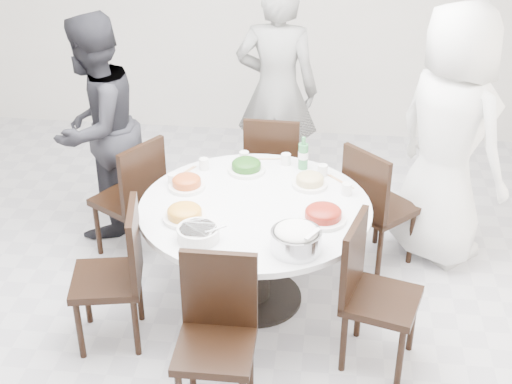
# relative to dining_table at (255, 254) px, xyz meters

# --- Properties ---
(floor) EXTENTS (6.00, 6.00, 0.01)m
(floor) POSITION_rel_dining_table_xyz_m (-0.31, -0.17, -0.38)
(floor) COLOR silver
(floor) RESTS_ON ground
(dining_table) EXTENTS (1.50, 1.50, 0.75)m
(dining_table) POSITION_rel_dining_table_xyz_m (0.00, 0.00, 0.00)
(dining_table) COLOR white
(dining_table) RESTS_ON floor
(chair_ne) EXTENTS (0.59, 0.59, 0.95)m
(chair_ne) POSITION_rel_dining_table_xyz_m (0.85, 0.57, 0.10)
(chair_ne) COLOR black
(chair_ne) RESTS_ON floor
(chair_n) EXTENTS (0.43, 0.43, 0.95)m
(chair_n) POSITION_rel_dining_table_xyz_m (0.02, 1.09, 0.10)
(chair_n) COLOR black
(chair_n) RESTS_ON floor
(chair_nw) EXTENTS (0.58, 0.58, 0.95)m
(chair_nw) POSITION_rel_dining_table_xyz_m (-1.00, 0.48, 0.10)
(chair_nw) COLOR black
(chair_nw) RESTS_ON floor
(chair_sw) EXTENTS (0.49, 0.49, 0.95)m
(chair_sw) POSITION_rel_dining_table_xyz_m (-0.86, -0.50, 0.10)
(chair_sw) COLOR black
(chair_sw) RESTS_ON floor
(chair_s) EXTENTS (0.42, 0.42, 0.95)m
(chair_s) POSITION_rel_dining_table_xyz_m (-0.10, -1.04, 0.10)
(chair_s) COLOR black
(chair_s) RESTS_ON floor
(chair_se) EXTENTS (0.52, 0.52, 0.95)m
(chair_se) POSITION_rel_dining_table_xyz_m (0.81, -0.51, 0.10)
(chair_se) COLOR black
(chair_se) RESTS_ON floor
(diner_right) EXTENTS (1.07, 1.10, 1.91)m
(diner_right) POSITION_rel_dining_table_xyz_m (1.28, 0.75, 0.58)
(diner_right) COLOR white
(diner_right) RESTS_ON floor
(diner_middle) EXTENTS (0.70, 0.48, 1.86)m
(diner_middle) POSITION_rel_dining_table_xyz_m (-0.00, 1.54, 0.55)
(diner_middle) COLOR black
(diner_middle) RESTS_ON floor
(diner_left) EXTENTS (0.87, 1.00, 1.73)m
(diner_left) POSITION_rel_dining_table_xyz_m (-1.30, 0.81, 0.49)
(diner_left) COLOR black
(diner_left) RESTS_ON floor
(dish_greens) EXTENTS (0.26, 0.26, 0.07)m
(dish_greens) POSITION_rel_dining_table_xyz_m (-0.11, 0.46, 0.41)
(dish_greens) COLOR white
(dish_greens) RESTS_ON dining_table
(dish_pale) EXTENTS (0.24, 0.24, 0.06)m
(dish_pale) POSITION_rel_dining_table_xyz_m (0.34, 0.30, 0.41)
(dish_pale) COLOR white
(dish_pale) RESTS_ON dining_table
(dish_orange) EXTENTS (0.25, 0.25, 0.07)m
(dish_orange) POSITION_rel_dining_table_xyz_m (-0.48, 0.17, 0.41)
(dish_orange) COLOR white
(dish_orange) RESTS_ON dining_table
(dish_redbrown) EXTENTS (0.29, 0.29, 0.07)m
(dish_redbrown) POSITION_rel_dining_table_xyz_m (0.44, -0.13, 0.41)
(dish_redbrown) COLOR white
(dish_redbrown) RESTS_ON dining_table
(dish_tofu) EXTENTS (0.28, 0.28, 0.07)m
(dish_tofu) POSITION_rel_dining_table_xyz_m (-0.41, -0.22, 0.41)
(dish_tofu) COLOR white
(dish_tofu) RESTS_ON dining_table
(rice_bowl) EXTENTS (0.30, 0.30, 0.13)m
(rice_bowl) POSITION_rel_dining_table_xyz_m (0.29, -0.48, 0.44)
(rice_bowl) COLOR silver
(rice_bowl) RESTS_ON dining_table
(soup_bowl) EXTENTS (0.25, 0.25, 0.08)m
(soup_bowl) POSITION_rel_dining_table_xyz_m (-0.29, -0.43, 0.41)
(soup_bowl) COLOR white
(soup_bowl) RESTS_ON dining_table
(beverage_bottle) EXTENTS (0.07, 0.07, 0.24)m
(beverage_bottle) POSITION_rel_dining_table_xyz_m (0.27, 0.55, 0.49)
(beverage_bottle) COLOR #337F44
(beverage_bottle) RESTS_ON dining_table
(tea_cups) EXTENTS (0.07, 0.07, 0.08)m
(tea_cups) POSITION_rel_dining_table_xyz_m (-0.03, 0.61, 0.42)
(tea_cups) COLOR white
(tea_cups) RESTS_ON dining_table
(chopsticks) EXTENTS (0.24, 0.04, 0.01)m
(chopsticks) POSITION_rel_dining_table_xyz_m (0.02, 0.65, 0.38)
(chopsticks) COLOR tan
(chopsticks) RESTS_ON dining_table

